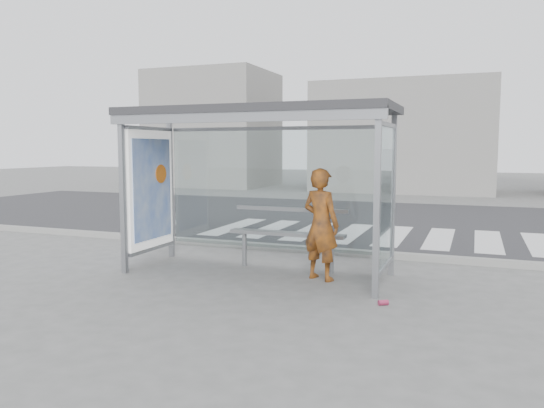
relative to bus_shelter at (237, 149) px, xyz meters
The scene contains 10 objects.
ground 2.02m from the bus_shelter, ahead, with size 80.00×80.00×0.00m, color #5F5F5C.
road 7.22m from the bus_shelter, 86.94° to the left, with size 30.00×10.00×0.01m, color #2E2E31.
curb 2.72m from the bus_shelter, 78.88° to the left, with size 30.00×0.18×0.12m, color gray.
crosswalk 5.05m from the bus_shelter, 72.83° to the left, with size 7.55×3.00×0.00m.
bus_shelter is the anchor object (origin of this frame).
building_left 20.38m from the bus_shelter, 118.23° to the left, with size 6.00×5.00×6.00m, color gray.
building_center 17.95m from the bus_shelter, 88.81° to the left, with size 8.00×5.00×5.00m, color gray.
person 1.81m from the bus_shelter, ahead, with size 0.62×0.41×1.70m, color #BF4012.
bench 1.62m from the bus_shelter, 31.62° to the left, with size 1.95×0.33×1.01m.
soda_can 3.36m from the bus_shelter, 22.55° to the right, with size 0.07×0.07×0.13m, color #CD3C67.
Camera 1 is at (3.19, -7.63, 1.99)m, focal length 35.00 mm.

